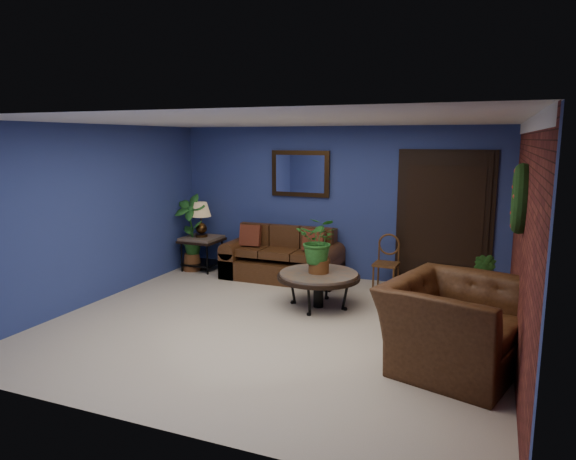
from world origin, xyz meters
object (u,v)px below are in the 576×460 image
at_px(armchair, 454,325).
at_px(end_table, 202,244).
at_px(coffee_table, 319,277).
at_px(sofa, 283,261).
at_px(table_lamp, 201,215).
at_px(side_chair, 387,258).

bearing_deg(armchair, end_table, 77.60).
bearing_deg(end_table, coffee_table, -24.57).
xyz_separation_m(sofa, table_lamp, (-1.55, -0.02, 0.69)).
xyz_separation_m(sofa, armchair, (2.90, -2.49, 0.16)).
relative_size(side_chair, armchair, 0.62).
xyz_separation_m(end_table, table_lamp, (-0.00, 0.00, 0.52)).
height_order(sofa, table_lamp, table_lamp).
bearing_deg(coffee_table, sofa, 130.42).
height_order(sofa, armchair, armchair).
distance_m(end_table, table_lamp, 0.52).
bearing_deg(sofa, side_chair, 1.33).
relative_size(table_lamp, armchair, 0.43).
height_order(sofa, coffee_table, sofa).
height_order(side_chair, armchair, armchair).
bearing_deg(side_chair, sofa, -176.73).
distance_m(table_lamp, side_chair, 3.31).
distance_m(table_lamp, armchair, 5.12).
bearing_deg(table_lamp, side_chair, 1.10).
distance_m(sofa, side_chair, 1.73).
xyz_separation_m(sofa, side_chair, (1.72, 0.04, 0.19)).
height_order(table_lamp, side_chair, table_lamp).
xyz_separation_m(table_lamp, side_chair, (3.27, 0.06, -0.50)).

